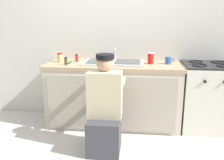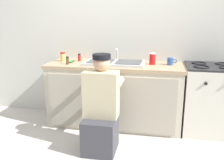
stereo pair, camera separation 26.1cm
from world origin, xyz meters
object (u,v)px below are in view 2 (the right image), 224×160
(stove_range, at_px, (209,99))
(cell_phone, at_px, (71,62))
(sink_double_basin, at_px, (115,62))
(coffee_mug, at_px, (170,61))
(condiment_jar, at_px, (63,57))
(plumber_person, at_px, (101,112))
(soda_cup_red, at_px, (152,59))
(spice_bottle_red, at_px, (79,57))
(spice_bottle_pepper, at_px, (67,61))

(stove_range, relative_size, cell_phone, 6.48)
(stove_range, height_order, cell_phone, stove_range)
(sink_double_basin, relative_size, coffee_mug, 6.35)
(condiment_jar, height_order, cell_phone, condiment_jar)
(plumber_person, relative_size, cell_phone, 7.89)
(plumber_person, xyz_separation_m, coffee_mug, (0.76, 0.79, 0.46))
(condiment_jar, bearing_deg, stove_range, -1.39)
(sink_double_basin, distance_m, soda_cup_red, 0.50)
(sink_double_basin, height_order, condiment_jar, sink_double_basin)
(plumber_person, xyz_separation_m, spice_bottle_red, (-0.51, 0.83, 0.46))
(stove_range, xyz_separation_m, cell_phone, (-1.88, 0.01, 0.43))
(spice_bottle_pepper, height_order, spice_bottle_red, same)
(sink_double_basin, relative_size, cell_phone, 5.71)
(cell_phone, bearing_deg, spice_bottle_pepper, -84.20)
(plumber_person, bearing_deg, cell_phone, 129.86)
(coffee_mug, xyz_separation_m, spice_bottle_red, (-1.27, 0.04, 0.00))
(stove_range, height_order, spice_bottle_pepper, spice_bottle_pepper)
(spice_bottle_red, bearing_deg, plumber_person, -58.52)
(stove_range, bearing_deg, cell_phone, 179.75)
(plumber_person, bearing_deg, coffee_mug, 46.01)
(spice_bottle_red, bearing_deg, spice_bottle_pepper, -106.98)
(plumber_person, height_order, coffee_mug, plumber_person)
(stove_range, bearing_deg, spice_bottle_red, 176.31)
(stove_range, bearing_deg, soda_cup_red, 175.57)
(stove_range, relative_size, spice_bottle_red, 8.63)
(soda_cup_red, bearing_deg, spice_bottle_pepper, -169.55)
(plumber_person, bearing_deg, spice_bottle_pepper, 136.00)
(sink_double_basin, xyz_separation_m, coffee_mug, (0.73, 0.07, 0.03))
(plumber_person, xyz_separation_m, condiment_jar, (-0.73, 0.77, 0.47))
(spice_bottle_red, bearing_deg, sink_double_basin, -11.89)
(coffee_mug, height_order, cell_phone, coffee_mug)
(sink_double_basin, xyz_separation_m, plumber_person, (-0.03, -0.72, -0.43))
(cell_phone, bearing_deg, coffee_mug, 2.66)
(coffee_mug, bearing_deg, condiment_jar, -179.12)
(spice_bottle_pepper, bearing_deg, cell_phone, 95.80)
(sink_double_basin, bearing_deg, stove_range, -0.10)
(coffee_mug, bearing_deg, stove_range, -7.92)
(soda_cup_red, bearing_deg, spice_bottle_red, 176.85)
(coffee_mug, bearing_deg, soda_cup_red, -176.74)
(plumber_person, bearing_deg, sink_double_basin, 87.86)
(condiment_jar, bearing_deg, plumber_person, -46.28)
(soda_cup_red, bearing_deg, cell_phone, -177.47)
(spice_bottle_pepper, xyz_separation_m, spice_bottle_red, (0.08, 0.26, 0.00))
(sink_double_basin, relative_size, plumber_person, 0.72)
(sink_double_basin, height_order, spice_bottle_pepper, sink_double_basin)
(condiment_jar, xyz_separation_m, coffee_mug, (1.49, 0.02, -0.02))
(plumber_person, height_order, condiment_jar, plumber_person)
(spice_bottle_pepper, bearing_deg, plumber_person, -44.00)
(stove_range, distance_m, spice_bottle_pepper, 1.93)
(coffee_mug, xyz_separation_m, spice_bottle_pepper, (-1.35, -0.22, 0.00))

